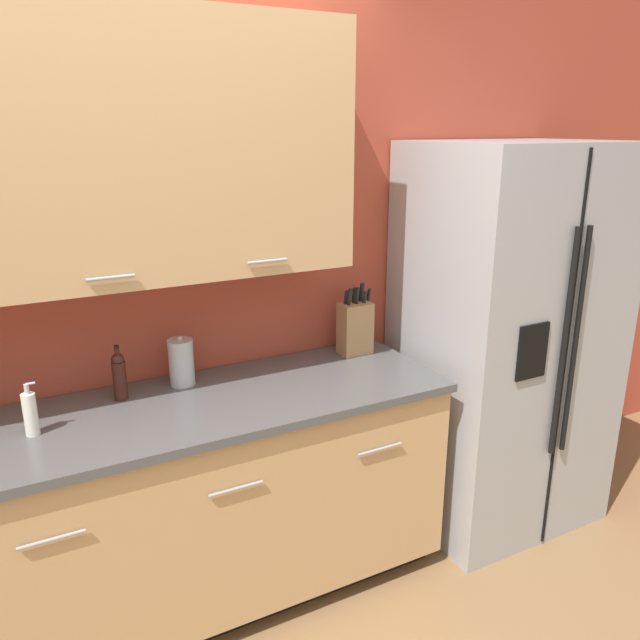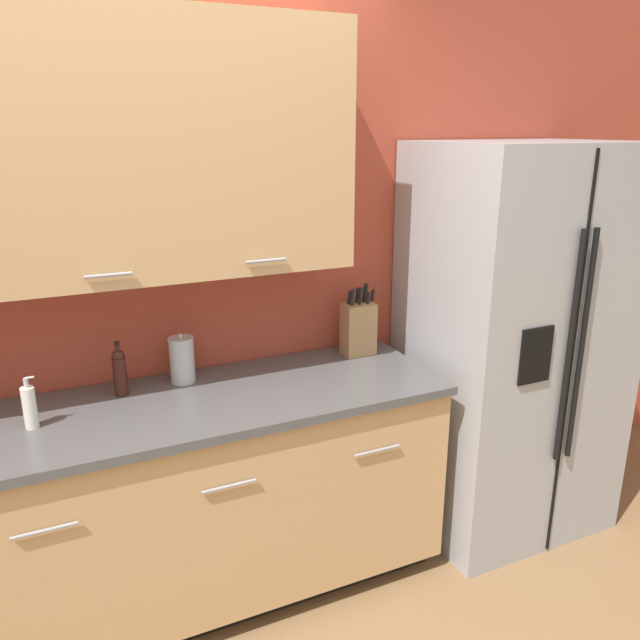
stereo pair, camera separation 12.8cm
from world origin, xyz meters
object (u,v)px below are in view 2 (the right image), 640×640
(soap_dispenser, at_px, (30,407))
(steel_canister, at_px, (182,360))
(refrigerator, at_px, (512,343))
(knife_block, at_px, (358,328))
(oil_bottle, at_px, (120,371))

(soap_dispenser, height_order, steel_canister, steel_canister)
(refrigerator, xyz_separation_m, soap_dispenser, (-2.10, 0.05, 0.06))
(refrigerator, height_order, knife_block, refrigerator)
(refrigerator, xyz_separation_m, oil_bottle, (-1.77, 0.21, 0.08))
(steel_canister, bearing_deg, knife_block, -0.84)
(knife_block, distance_m, oil_bottle, 1.06)
(refrigerator, xyz_separation_m, steel_canister, (-1.52, 0.24, 0.08))
(refrigerator, height_order, soap_dispenser, refrigerator)
(knife_block, distance_m, steel_canister, 0.81)
(knife_block, bearing_deg, steel_canister, 179.16)
(steel_canister, bearing_deg, refrigerator, -8.96)
(refrigerator, bearing_deg, soap_dispenser, 178.57)
(soap_dispenser, distance_m, oil_bottle, 0.36)
(soap_dispenser, distance_m, steel_canister, 0.61)
(oil_bottle, bearing_deg, knife_block, 0.94)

